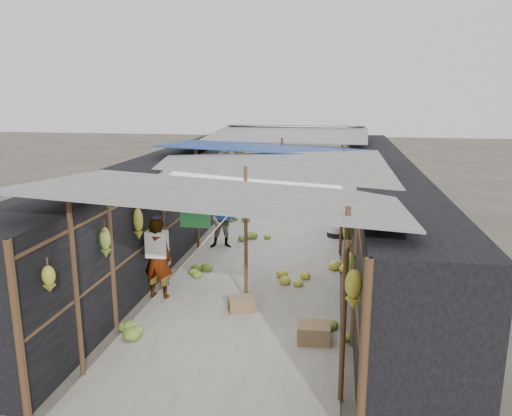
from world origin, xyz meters
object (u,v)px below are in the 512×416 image
Objects in this scene: vendor_seated at (337,195)px; black_basin at (336,234)px; shopper_blue at (223,220)px; crate_near at (241,304)px; vendor_elderly at (158,258)px.

black_basin is at bearing 7.46° from vendor_seated.
shopper_blue reaches higher than vendor_seated.
vendor_seated reaches higher than crate_near.
shopper_blue is at bearing -23.02° from vendor_seated.
black_basin is at bearing 18.29° from shopper_blue.
vendor_seated is (3.40, 8.19, -0.30)m from vendor_elderly.
vendor_elderly reaches higher than crate_near.
vendor_elderly is at bearing -125.46° from black_basin.
shopper_blue reaches higher than black_basin.
shopper_blue is 5.66m from vendor_seated.
shopper_blue is at bearing -92.60° from vendor_elderly.
vendor_elderly is 8.87m from vendor_seated.
shopper_blue is at bearing -153.03° from black_basin.
vendor_seated reaches higher than black_basin.
vendor_elderly reaches higher than shopper_blue.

